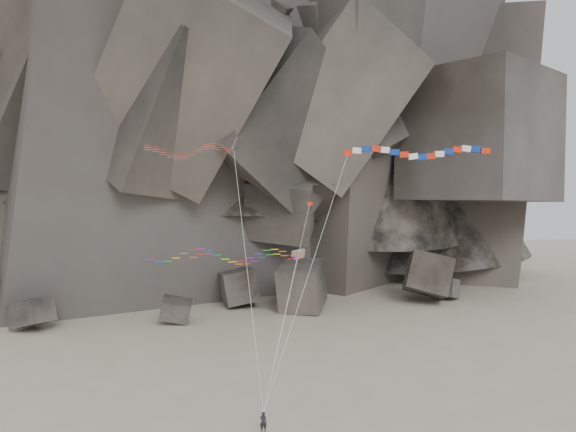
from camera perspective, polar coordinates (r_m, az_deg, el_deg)
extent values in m
plane|color=#AB9F8A|center=(52.26, 0.46, -17.69)|extent=(260.00, 260.00, 0.00)
cube|color=#47423F|center=(88.60, -5.07, -7.50)|extent=(6.15, 7.47, 6.13)
cube|color=#47423F|center=(78.29, -11.33, -9.77)|extent=(4.61, 3.80, 3.99)
cube|color=#47423F|center=(83.48, 1.41, -7.58)|extent=(8.90, 9.33, 7.88)
cube|color=#47423F|center=(93.20, 14.01, -6.71)|extent=(9.80, 9.87, 8.96)
cube|color=#47423F|center=(80.36, -24.58, -9.45)|extent=(6.31, 6.18, 4.60)
cube|color=#47423F|center=(90.82, 1.47, -7.43)|extent=(7.46, 7.98, 6.41)
cube|color=#47423F|center=(88.32, -20.46, -7.65)|extent=(5.61, 6.46, 6.78)
cube|color=#47423F|center=(96.51, 16.00, -7.30)|extent=(4.45, 4.55, 3.91)
imported|color=black|center=(44.93, -2.52, -20.02)|extent=(0.72, 0.62, 1.75)
cylinder|color=silver|center=(47.79, -4.23, -4.92)|extent=(1.02, 12.18, 20.92)
cube|color=red|center=(52.44, 6.06, 6.37)|extent=(0.90, 0.70, 0.53)
cube|color=white|center=(52.51, 6.99, 6.60)|extent=(0.94, 0.71, 0.60)
cube|color=navy|center=(52.53, 7.93, 6.75)|extent=(0.96, 0.71, 0.63)
cube|color=red|center=(52.53, 8.88, 6.76)|extent=(0.96, 0.71, 0.64)
cube|color=white|center=(52.54, 9.83, 6.62)|extent=(0.95, 0.71, 0.61)
cube|color=navy|center=(52.57, 10.77, 6.39)|extent=(0.91, 0.70, 0.55)
cube|color=red|center=(52.66, 11.68, 6.12)|extent=(0.93, 0.70, 0.58)
cube|color=white|center=(52.82, 12.57, 5.92)|extent=(0.96, 0.71, 0.63)
cube|color=navy|center=(53.04, 13.44, 5.85)|extent=(0.96, 0.71, 0.64)
cube|color=red|center=(53.31, 14.28, 5.91)|extent=(0.95, 0.71, 0.62)
cube|color=white|center=(53.61, 15.10, 6.09)|extent=(0.92, 0.70, 0.57)
cube|color=navy|center=(53.91, 15.93, 6.31)|extent=(0.92, 0.70, 0.57)
cube|color=red|center=(54.18, 16.77, 6.48)|extent=(0.95, 0.71, 0.62)
cube|color=white|center=(54.42, 17.62, 6.53)|extent=(0.96, 0.71, 0.64)
cube|color=navy|center=(54.61, 18.49, 6.45)|extent=(0.96, 0.71, 0.63)
cube|color=red|center=(54.77, 19.38, 6.24)|extent=(0.93, 0.70, 0.58)
cylinder|color=silver|center=(47.13, 2.26, -5.49)|extent=(9.33, 8.89, 20.16)
cube|color=#CCCC0B|center=(50.13, 1.05, -3.78)|extent=(1.33, 1.03, 0.76)
cube|color=#0CB219|center=(49.98, 1.09, -4.13)|extent=(1.11, 0.81, 0.52)
cylinder|color=silver|center=(46.96, -0.59, -11.13)|extent=(4.38, 7.77, 11.14)
cube|color=red|center=(49.03, 2.22, 1.26)|extent=(0.50, 0.15, 0.32)
cube|color=navy|center=(49.00, 2.03, 1.26)|extent=(0.19, 0.08, 0.33)
cylinder|color=silver|center=(46.08, 0.03, -8.58)|extent=(5.18, 6.77, 15.56)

